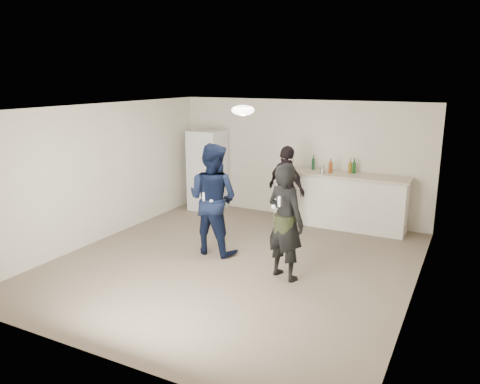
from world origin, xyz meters
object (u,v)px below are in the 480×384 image
at_px(fridge, 208,170).
at_px(woman, 285,222).
at_px(counter, 339,201).
at_px(man, 213,199).
at_px(spectator, 286,189).
at_px(shaker, 322,169).

distance_m(fridge, woman, 4.06).
xyz_separation_m(counter, man, (-1.54, -2.39, 0.42)).
distance_m(man, spectator, 1.76).
xyz_separation_m(fridge, man, (1.49, -2.32, 0.05)).
bearing_deg(counter, fridge, -178.68).
bearing_deg(fridge, counter, 1.32).
bearing_deg(man, woman, 166.38).
height_order(woman, spectator, woman).
bearing_deg(woman, spectator, -49.17).
height_order(shaker, spectator, spectator).
height_order(fridge, shaker, fridge).
distance_m(counter, man, 2.87).
distance_m(fridge, spectator, 2.31).
bearing_deg(fridge, woman, -42.65).
xyz_separation_m(counter, fridge, (-3.03, -0.07, 0.38)).
distance_m(man, woman, 1.55).
xyz_separation_m(man, spectator, (0.70, 1.62, -0.10)).
bearing_deg(fridge, man, -57.23).
distance_m(counter, woman, 2.85).
height_order(counter, man, man).
relative_size(man, spectator, 1.12).
height_order(counter, shaker, shaker).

